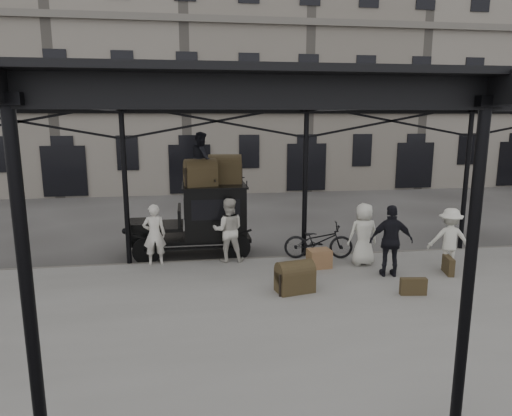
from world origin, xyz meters
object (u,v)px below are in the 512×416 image
at_px(taxi, 204,216).
at_px(porter_official, 391,241).
at_px(steamer_trunk_platform, 295,279).
at_px(bicycle, 318,241).
at_px(steamer_trunk_roof_near, 201,175).
at_px(porter_left, 154,235).

relative_size(taxi, porter_official, 1.97).
bearing_deg(steamer_trunk_platform, bicycle, 50.22).
relative_size(bicycle, steamer_trunk_platform, 2.31).
bearing_deg(taxi, bicycle, -22.15).
distance_m(taxi, steamer_trunk_roof_near, 1.33).
bearing_deg(taxi, steamer_trunk_platform, -62.13).
height_order(porter_left, steamer_trunk_roof_near, steamer_trunk_roof_near).
distance_m(porter_left, porter_official, 6.29).
relative_size(steamer_trunk_roof_near, steamer_trunk_platform, 1.07).
bearing_deg(steamer_trunk_platform, taxi, 105.84).
distance_m(porter_left, steamer_trunk_platform, 4.23).
bearing_deg(steamer_trunk_roof_near, steamer_trunk_platform, -72.74).
distance_m(taxi, steamer_trunk_platform, 4.25).
height_order(porter_official, steamer_trunk_roof_near, steamer_trunk_roof_near).
height_order(porter_official, bicycle, porter_official).
bearing_deg(steamer_trunk_roof_near, bicycle, -31.13).
relative_size(taxi, bicycle, 1.85).
bearing_deg(porter_left, bicycle, 173.65).
xyz_separation_m(porter_official, steamer_trunk_roof_near, (-4.70, 2.76, 1.44)).
height_order(taxi, steamer_trunk_roof_near, steamer_trunk_roof_near).
xyz_separation_m(taxi, bicycle, (3.22, -1.31, -0.54)).
xyz_separation_m(porter_official, bicycle, (-1.40, 1.70, -0.41)).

